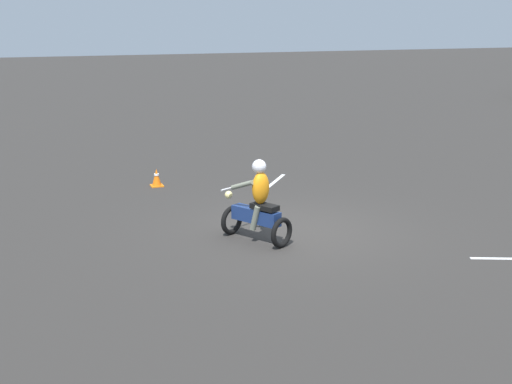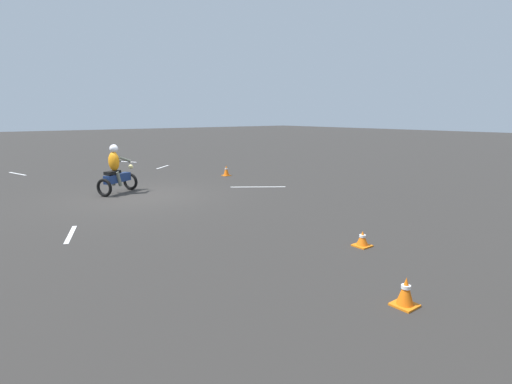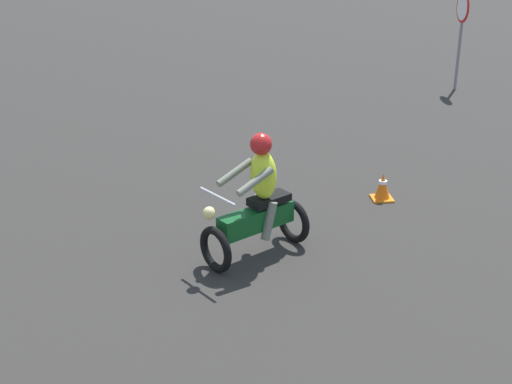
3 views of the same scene
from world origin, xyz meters
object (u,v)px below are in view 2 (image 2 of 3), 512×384
object	(u,v)px
traffic_cone_near_left	(406,292)
traffic_cone_mid_left	(362,239)
traffic_cone_near_right	(226,171)
motorcycle_rider_foreground	(116,172)

from	to	relation	value
traffic_cone_near_left	traffic_cone_mid_left	size ratio (longest dim) A/B	1.33
traffic_cone_near_left	traffic_cone_near_right	size ratio (longest dim) A/B	0.92
motorcycle_rider_foreground	traffic_cone_near_right	bearing A→B (deg)	70.49
traffic_cone_near_right	traffic_cone_mid_left	world-z (taller)	traffic_cone_near_right
motorcycle_rider_foreground	traffic_cone_mid_left	xyz separation A→B (m)	(-2.00, 8.59, -0.57)
motorcycle_rider_foreground	traffic_cone_mid_left	world-z (taller)	motorcycle_rider_foreground
traffic_cone_near_left	traffic_cone_near_right	xyz separation A→B (m)	(-4.78, -11.59, 0.02)
traffic_cone_near_left	traffic_cone_mid_left	distance (m)	2.58
motorcycle_rider_foreground	traffic_cone_mid_left	bearing A→B (deg)	-17.68
traffic_cone_near_right	traffic_cone_near_left	bearing A→B (deg)	67.61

